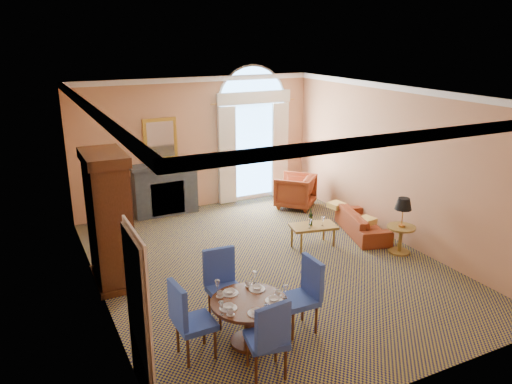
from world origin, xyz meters
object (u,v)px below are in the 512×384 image
dining_table (249,311)px  coffee_table (313,227)px  armoire (109,222)px  sofa (362,223)px  side_table (402,219)px  armchair (295,191)px

dining_table → coffee_table: size_ratio=1.07×
armoire → sofa: (5.27, -0.18, -0.87)m
armoire → side_table: bearing=-13.8°
side_table → armoire: bearing=166.2°
dining_table → armoire: bearing=115.9°
coffee_table → armoire: bearing=-172.6°
armchair → side_table: side_table is taller
armoire → sofa: 5.35m
armoire → dining_table: 3.09m
armoire → dining_table: armoire is taller
sofa → side_table: 1.21m
armchair → side_table: (0.45, -3.30, 0.30)m
armoire → side_table: size_ratio=2.08×
armoire → sofa: bearing=-2.0°
armoire → sofa: armoire is taller
coffee_table → side_table: size_ratio=0.90×
dining_table → sofa: size_ratio=0.63×
dining_table → armchair: dining_table is taller
armoire → side_table: (5.32, -1.31, -0.41)m
coffee_table → armchair: bearing=79.4°
armchair → sofa: bearing=57.2°
armoire → dining_table: bearing=-64.1°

